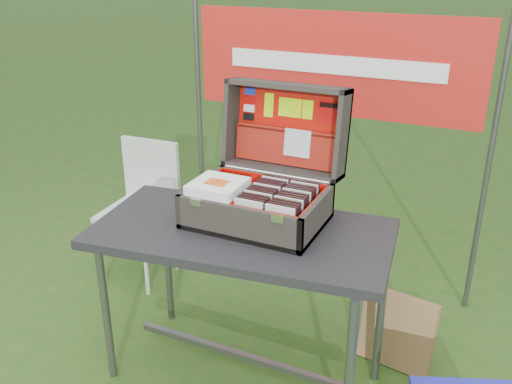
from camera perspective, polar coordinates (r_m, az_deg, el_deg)
The scene contains 91 objects.
ground at distance 2.80m, azimuth -1.03°, elevation -18.67°, with size 80.00×80.00×0.00m, color #285019.
table at distance 2.60m, azimuth -1.34°, elevation -11.45°, with size 1.25×0.63×0.78m, color #29292A, non-canonical shape.
table_top at distance 2.41m, azimuth -1.42°, elevation -4.17°, with size 1.25×0.63×0.04m, color #29292A.
table_leg_fl at distance 2.71m, azimuth -14.81°, elevation -11.30°, with size 0.04×0.04×0.74m, color #59595B.
table_leg_fr at distance 2.27m, azimuth 9.23°, elevation -18.44°, with size 0.04×0.04×0.74m, color #59595B.
table_leg_bl at distance 3.05m, azimuth -8.84°, elevation -6.62°, with size 0.04×0.04×0.74m, color #59595B.
table_leg_br at distance 2.67m, azimuth 12.39°, elevation -11.67°, with size 0.04×0.04×0.74m, color #59595B.
table_brace at distance 2.77m, azimuth -1.28°, elevation -16.08°, with size 1.10×0.03×0.03m, color #59595B.
suitcase at distance 2.41m, azimuth 0.69°, elevation 3.31°, with size 0.56×0.56×0.54m, color #3E3830, non-canonical shape.
suitcase_base_bottom at distance 2.46m, azimuth 0.09°, elevation -2.79°, with size 0.56×0.40×0.02m, color #3E3830.
suitcase_base_wall_front at distance 2.28m, azimuth -1.93°, elevation -3.22°, with size 0.56×0.02×0.15m, color #3E3830.
suitcase_base_wall_back at distance 2.59m, azimuth 1.86°, elevation 0.15°, with size 0.56×0.02×0.15m, color #3E3830.
suitcase_base_wall_left at distance 2.55m, azimuth -5.42°, elevation -0.35°, with size 0.02×0.40×0.15m, color #3E3830.
suitcase_base_wall_right at distance 2.34m, azimuth 6.09°, elevation -2.58°, with size 0.02×0.40×0.15m, color #3E3830.
suitcase_liner_floor at distance 2.46m, azimuth 0.09°, elevation -2.49°, with size 0.52×0.36×0.01m, color #C80A00.
suitcase_latch_left at distance 2.32m, azimuth -6.05°, elevation -1.03°, with size 0.05×0.01×0.03m, color silver.
suitcase_latch_right at distance 2.17m, azimuth 2.18°, elevation -2.68°, with size 0.05×0.01×0.03m, color silver.
suitcase_hinge at distance 2.57m, azimuth 1.98°, elevation 1.78°, with size 0.02×0.02×0.51m, color silver.
suitcase_lid_back at distance 2.66m, azimuth 3.44°, elevation 6.58°, with size 0.56×0.40×0.02m, color #3E3830.
suitcase_lid_rim_far at distance 2.58m, azimuth 3.22°, elevation 10.55°, with size 0.56×0.02×0.15m, color #3E3830.
suitcase_lid_rim_near at distance 2.64m, azimuth 2.63°, elevation 2.35°, with size 0.56×0.02×0.15m, color #3E3830.
suitcase_lid_rim_left at distance 2.71m, azimuth -2.41°, elevation 7.10°, with size 0.02×0.40×0.15m, color #3E3830.
suitcase_lid_rim_right at distance 2.52m, azimuth 8.64°, elevation 5.59°, with size 0.02×0.40×0.15m, color #3E3830.
suitcase_lid_liner at distance 2.65m, azimuth 3.33°, elevation 6.54°, with size 0.51×0.35×0.01m, color #C80A00.
suitcase_liner_wall_front at distance 2.29m, azimuth -1.77°, elevation -2.83°, with size 0.52×0.01×0.13m, color #C80A00.
suitcase_liner_wall_back at distance 2.58m, azimuth 1.74°, elevation 0.27°, with size 0.52×0.01×0.13m, color #C80A00.
suitcase_liner_wall_left at distance 2.54m, azimuth -5.16°, elevation -0.18°, with size 0.01×0.36×0.13m, color #C80A00.
suitcase_liner_wall_right at distance 2.34m, azimuth 5.78°, elevation -2.27°, with size 0.01×0.36×0.13m, color #C80A00.
suitcase_lid_pocket at distance 2.65m, azimuth 3.03°, elevation 4.50°, with size 0.50×0.16×0.03m, color maroon.
suitcase_pocket_edge at distance 2.63m, azimuth 3.11°, elevation 6.19°, with size 0.49×0.02×0.02m, color maroon.
suitcase_pocket_cd at distance 2.60m, azimuth 4.16°, elevation 4.90°, with size 0.13×0.13×0.01m, color silver.
lid_sticker_cc_a at distance 2.70m, azimuth -0.61°, elevation 10.06°, with size 0.06×0.03×0.00m, color #1933B2.
lid_sticker_cc_b at distance 2.71m, azimuth -0.65°, elevation 9.22°, with size 0.06×0.03×0.00m, color #B30908.
lid_sticker_cc_c at distance 2.71m, azimuth -0.70°, elevation 8.38°, with size 0.06×0.03×0.00m, color white.
lid_sticker_cc_d at distance 2.72m, azimuth -0.74°, elevation 7.55°, with size 0.06×0.03×0.00m, color black.
lid_card_neon_tall at distance 2.67m, azimuth 1.30°, elevation 8.68°, with size 0.05×0.11×0.00m, color #BBF00A.
lid_card_neon_main at distance 2.63m, azimuth 3.42°, elevation 8.43°, with size 0.11×0.09×0.00m, color #BBF00A.
lid_card_neon_small at distance 2.60m, azimuth 5.18°, elevation 8.21°, with size 0.05×0.09×0.00m, color #BBF00A.
lid_sticker_band at distance 2.57m, azimuth 7.30°, elevation 7.93°, with size 0.10×0.10×0.00m, color #B30908.
lid_sticker_band_bar at distance 2.56m, azimuth 7.37°, elevation 8.59°, with size 0.09×0.02×0.00m, color black.
cd_left_0 at distance 2.28m, azimuth -0.74°, elevation -2.48°, with size 0.12×0.01×0.14m, color silver.
cd_left_1 at distance 2.30m, azimuth -0.50°, elevation -2.26°, with size 0.12×0.01×0.14m, color black.
cd_left_2 at distance 2.32m, azimuth -0.27°, elevation -2.05°, with size 0.12×0.01×0.14m, color black.
cd_left_3 at distance 2.34m, azimuth -0.03°, elevation -1.84°, with size 0.12×0.01×0.14m, color black.
cd_left_4 at distance 2.36m, azimuth 0.19°, elevation -1.64°, with size 0.12×0.01×0.14m, color silver.
cd_left_5 at distance 2.37m, azimuth 0.42°, elevation -1.44°, with size 0.12×0.01×0.14m, color black.
cd_left_6 at distance 2.39m, azimuth 0.64°, elevation -1.24°, with size 0.12×0.01×0.14m, color black.
cd_left_7 at distance 2.41m, azimuth 0.86°, elevation -1.04°, with size 0.12×0.01×0.14m, color black.
cd_left_8 at distance 2.43m, azimuth 1.07°, elevation -0.85°, with size 0.12×0.01×0.14m, color silver.
cd_left_9 at distance 2.45m, azimuth 1.28°, elevation -0.66°, with size 0.12×0.01×0.14m, color black.
cd_left_10 at distance 2.47m, azimuth 1.49°, elevation -0.47°, with size 0.12×0.01×0.14m, color black.
cd_left_11 at distance 2.49m, azimuth 1.69°, elevation -0.29°, with size 0.12×0.01×0.14m, color black.
cd_left_12 at distance 2.50m, azimuth 1.89°, elevation -0.11°, with size 0.12×0.01×0.14m, color silver.
cd_left_13 at distance 2.52m, azimuth 2.09°, elevation 0.07°, with size 0.12×0.01×0.14m, color black.
cd_right_0 at distance 2.23m, azimuth 2.40°, elevation -3.11°, with size 0.12×0.01×0.14m, color silver.
cd_right_1 at distance 2.25m, azimuth 2.62°, elevation -2.89°, with size 0.12×0.01×0.14m, color black.
cd_right_2 at distance 2.27m, azimuth 2.83°, elevation -2.66°, with size 0.12×0.01×0.14m, color black.
cd_right_3 at distance 2.29m, azimuth 3.04°, elevation -2.45°, with size 0.12×0.01×0.14m, color black.
cd_right_4 at distance 2.31m, azimuth 3.25°, elevation -2.23°, with size 0.12×0.01×0.14m, color silver.
cd_right_5 at distance 2.33m, azimuth 3.45°, elevation -2.02°, with size 0.12×0.01×0.14m, color black.
cd_right_6 at distance 2.35m, azimuth 3.65°, elevation -1.81°, with size 0.12×0.01×0.14m, color black.
cd_right_7 at distance 2.36m, azimuth 3.85°, elevation -1.61°, with size 0.12×0.01×0.14m, color black.
cd_right_8 at distance 2.38m, azimuth 4.05°, elevation -1.41°, with size 0.12×0.01×0.14m, color silver.
cd_right_9 at distance 2.40m, azimuth 4.24°, elevation -1.21°, with size 0.12×0.01×0.14m, color black.
cd_right_10 at distance 2.42m, azimuth 4.43°, elevation -1.01°, with size 0.12×0.01×0.14m, color black.
cd_right_11 at distance 2.44m, azimuth 4.61°, elevation -0.82°, with size 0.12×0.01×0.14m, color black.
cd_right_12 at distance 2.46m, azimuth 4.80°, elevation -0.63°, with size 0.12×0.01×0.14m, color silver.
cd_right_13 at distance 2.48m, azimuth 4.97°, elevation -0.45°, with size 0.12×0.01×0.14m, color black.
songbook_0 at distance 2.40m, azimuth -3.82°, elevation 0.20°, with size 0.21×0.21×0.01m, color white.
songbook_1 at distance 2.40m, azimuth -3.82°, elevation 0.31°, with size 0.21×0.21×0.01m, color white.
songbook_2 at distance 2.40m, azimuth -3.82°, elevation 0.42°, with size 0.21×0.21×0.01m, color white.
songbook_3 at distance 2.40m, azimuth -3.83°, elevation 0.53°, with size 0.21×0.21×0.01m, color white.
songbook_4 at distance 2.39m, azimuth -3.83°, elevation 0.64°, with size 0.21×0.21×0.01m, color white.
songbook_5 at distance 2.39m, azimuth -3.83°, elevation 0.75°, with size 0.21×0.21×0.01m, color white.
songbook_6 at distance 2.39m, azimuth -3.84°, elevation 0.86°, with size 0.21×0.21×0.01m, color white.
songbook_7 at distance 2.39m, azimuth -3.84°, elevation 0.98°, with size 0.21×0.21×0.01m, color white.
songbook_graphic at distance 2.38m, azimuth -3.96°, elevation 0.98°, with size 0.09×0.07×0.00m, color #D85919.
chair at distance 3.47m, azimuth -11.86°, elevation -2.22°, with size 0.38×0.42×0.83m, color silver, non-canonical shape.
chair_seat at distance 3.46m, azimuth -11.87°, elevation -2.07°, with size 0.38×0.38×0.03m, color silver.
chair_backrest at distance 3.51m, azimuth -10.43°, elevation 2.11°, with size 0.38×0.03×0.40m, color silver.
chair_leg_fl at distance 3.54m, azimuth -15.23°, elevation -5.69°, with size 0.02×0.02×0.42m, color silver.
chair_leg_fr at distance 3.36m, azimuth -10.97°, elevation -6.91°, with size 0.02×0.02×0.42m, color silver.
chair_leg_bl at distance 3.76m, azimuth -12.15°, elevation -3.62°, with size 0.02×0.02×0.42m, color silver.
chair_leg_br at distance 3.59m, azimuth -8.01°, elevation -4.64°, with size 0.02×0.02×0.42m, color silver.
chair_upright_left at distance 3.61m, azimuth -12.51°, elevation 2.34°, with size 0.02×0.02×0.40m, color silver.
chair_upright_right at distance 3.43m, azimuth -8.22°, elevation 1.57°, with size 0.02×0.02×0.40m, color silver.
cardboard_box at distance 2.89m, azimuth 13.94°, elevation -13.35°, with size 0.35×0.06×0.37m, color #A7754A.
banner_post_left at distance 3.61m, azimuth -5.63°, elevation 6.62°, with size 0.03×0.03×1.70m, color #59595B.
banner_post_right at distance 3.15m, azimuth 22.22°, elevation 2.44°, with size 0.03×0.03×1.70m, color #59595B.
banner at distance 3.16m, azimuth 7.72°, elevation 12.53°, with size 1.60×0.01×0.55m, color #B21D17.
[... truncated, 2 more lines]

